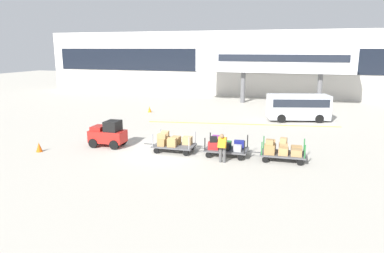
{
  "coord_description": "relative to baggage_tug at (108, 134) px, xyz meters",
  "views": [
    {
      "loc": [
        7.54,
        -17.95,
        5.78
      ],
      "look_at": [
        1.59,
        0.62,
        1.45
      ],
      "focal_mm": 33.11,
      "sensor_mm": 36.0,
      "label": 1
    }
  ],
  "objects": [
    {
      "name": "ground_plane",
      "position": [
        3.49,
        -0.06,
        -0.75
      ],
      "size": [
        120.0,
        120.0,
        0.0
      ],
      "primitive_type": "plane",
      "color": "#B2ADA0"
    },
    {
      "name": "apron_lead_line",
      "position": [
        6.55,
        8.74,
        -0.75
      ],
      "size": [
        14.61,
        2.76,
        0.01
      ],
      "primitive_type": "cube",
      "rotation": [
        0.0,
        0.0,
        0.17
      ],
      "color": "yellow",
      "rests_on": "ground_plane"
    },
    {
      "name": "terminal_building",
      "position": [
        3.49,
        25.92,
        3.17
      ],
      "size": [
        53.2,
        2.51,
        7.84
      ],
      "color": "beige",
      "rests_on": "ground_plane"
    },
    {
      "name": "jet_bridge",
      "position": [
        6.87,
        19.93,
        3.8
      ],
      "size": [
        16.28,
        3.0,
        5.9
      ],
      "color": "silver",
      "rests_on": "ground_plane"
    },
    {
      "name": "baggage_tug",
      "position": [
        0.0,
        0.0,
        0.0
      ],
      "size": [
        2.14,
        1.29,
        1.58
      ],
      "color": "red",
      "rests_on": "ground_plane"
    },
    {
      "name": "baggage_cart_lead",
      "position": [
        4.05,
        0.16,
        -0.2
      ],
      "size": [
        3.02,
        1.48,
        1.1
      ],
      "color": "#4C4C4F",
      "rests_on": "ground_plane"
    },
    {
      "name": "baggage_cart_middle",
      "position": [
        7.08,
        0.25,
        -0.23
      ],
      "size": [
        3.02,
        1.48,
        1.11
      ],
      "color": "#4C4C4F",
      "rests_on": "ground_plane"
    },
    {
      "name": "baggage_cart_tail",
      "position": [
        10.09,
        0.35,
        -0.19
      ],
      "size": [
        3.02,
        1.48,
        1.18
      ],
      "color": "#4C4C4F",
      "rests_on": "ground_plane"
    },
    {
      "name": "baggage_handler",
      "position": [
        7.2,
        -0.97,
        0.11
      ],
      "size": [
        0.4,
        0.44,
        1.56
      ],
      "color": "#4C4C4C",
      "rests_on": "ground_plane"
    },
    {
      "name": "shuttle_van",
      "position": [
        10.59,
        11.52,
        0.48
      ],
      "size": [
        5.14,
        3.16,
        2.1
      ],
      "color": "silver",
      "rests_on": "ground_plane"
    },
    {
      "name": "safety_cone_near",
      "position": [
        -2.47,
        11.37,
        -0.48
      ],
      "size": [
        0.36,
        0.36,
        0.55
      ],
      "primitive_type": "cone",
      "color": "orange",
      "rests_on": "ground_plane"
    },
    {
      "name": "safety_cone_far",
      "position": [
        -3.17,
        -2.2,
        -0.48
      ],
      "size": [
        0.36,
        0.36,
        0.55
      ],
      "primitive_type": "cone",
      "color": "#EA590F",
      "rests_on": "ground_plane"
    }
  ]
}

